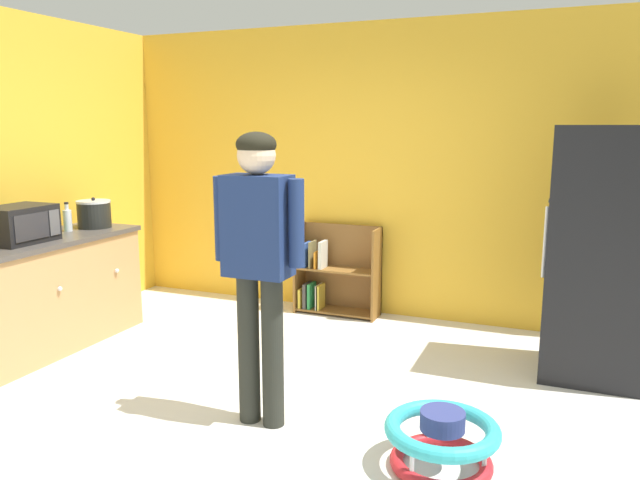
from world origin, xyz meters
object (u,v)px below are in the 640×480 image
(bookshelf, at_px, (332,275))
(green_cup, at_px, (56,228))
(standing_person, at_px, (259,251))
(clear_bottle, at_px, (67,220))
(crock_pot, at_px, (94,214))
(kitchen_counter, at_px, (30,298))
(baby_walker, at_px, (442,440))
(refrigerator, at_px, (600,254))
(microwave, at_px, (19,224))

(bookshelf, height_order, green_cup, green_cup)
(standing_person, distance_m, clear_bottle, 2.40)
(crock_pot, bearing_deg, kitchen_counter, -92.06)
(kitchen_counter, height_order, baby_walker, kitchen_counter)
(bookshelf, height_order, clear_bottle, clear_bottle)
(crock_pot, distance_m, green_cup, 0.37)
(bookshelf, relative_size, standing_person, 0.49)
(kitchen_counter, bearing_deg, bookshelf, 46.73)
(refrigerator, height_order, standing_person, refrigerator)
(refrigerator, height_order, microwave, refrigerator)
(refrigerator, bearing_deg, bookshelf, 163.17)
(refrigerator, relative_size, clear_bottle, 7.24)
(microwave, height_order, crock_pot, microwave)
(bookshelf, relative_size, microwave, 1.77)
(microwave, bearing_deg, kitchen_counter, 80.59)
(bookshelf, bearing_deg, kitchen_counter, -133.27)
(refrigerator, xyz_separation_m, baby_walker, (-0.76, -1.65, -0.73))
(green_cup, bearing_deg, kitchen_counter, -80.95)
(kitchen_counter, height_order, refrigerator, refrigerator)
(microwave, bearing_deg, clear_bottle, 94.52)
(bookshelf, bearing_deg, green_cup, -140.43)
(bookshelf, relative_size, clear_bottle, 3.46)
(refrigerator, relative_size, standing_person, 1.02)
(microwave, bearing_deg, standing_person, -7.80)
(refrigerator, height_order, baby_walker, refrigerator)
(standing_person, height_order, green_cup, standing_person)
(baby_walker, relative_size, microwave, 1.26)
(crock_pot, bearing_deg, clear_bottle, -107.36)
(kitchen_counter, distance_m, refrigerator, 4.27)
(kitchen_counter, relative_size, bookshelf, 2.29)
(green_cup, bearing_deg, crock_pot, 76.25)
(kitchen_counter, height_order, crock_pot, crock_pot)
(green_cup, bearing_deg, clear_bottle, 83.87)
(baby_walker, bearing_deg, crock_pot, 160.56)
(standing_person, bearing_deg, crock_pot, 154.00)
(standing_person, height_order, baby_walker, standing_person)
(baby_walker, bearing_deg, green_cup, 166.50)
(baby_walker, bearing_deg, bookshelf, 122.94)
(refrigerator, xyz_separation_m, standing_person, (-1.87, -1.56, 0.17))
(kitchen_counter, relative_size, refrigerator, 1.09)
(crock_pot, bearing_deg, green_cup, -103.75)
(clear_bottle, relative_size, green_cup, 2.59)
(kitchen_counter, xyz_separation_m, refrigerator, (4.07, 1.22, 0.44))
(kitchen_counter, distance_m, bookshelf, 2.62)
(baby_walker, relative_size, crock_pot, 2.10)
(kitchen_counter, height_order, microwave, microwave)
(clear_bottle, bearing_deg, standing_person, -20.19)
(green_cup, bearing_deg, standing_person, -17.46)
(baby_walker, distance_m, clear_bottle, 3.59)
(crock_pot, bearing_deg, standing_person, -26.00)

